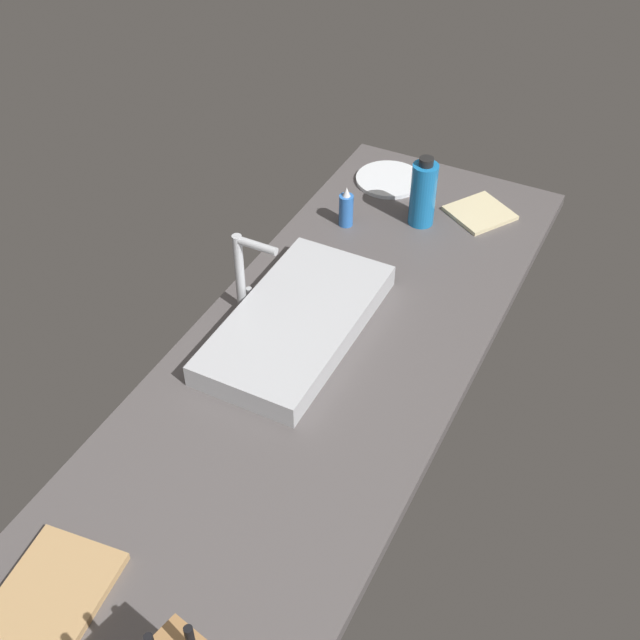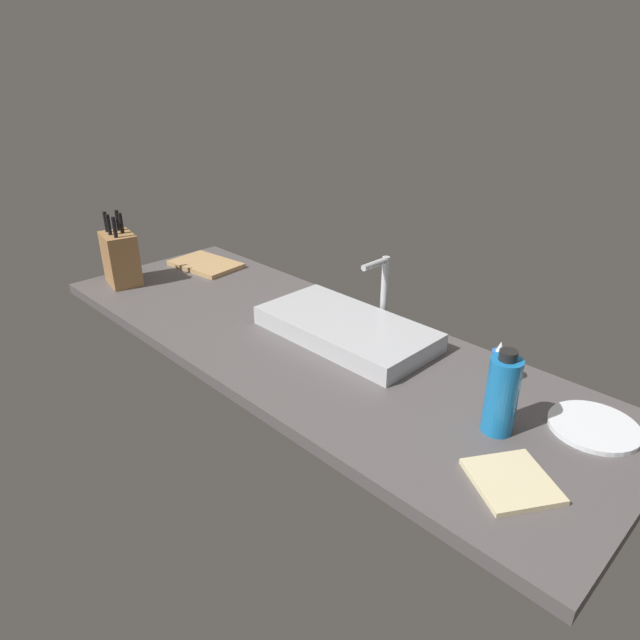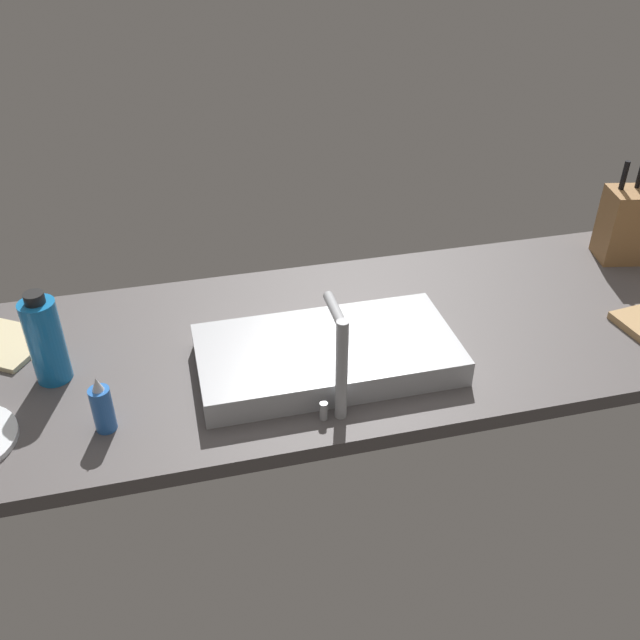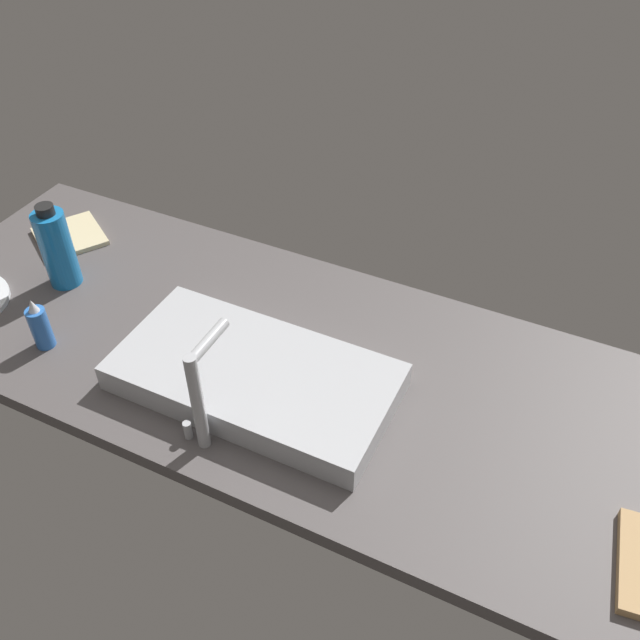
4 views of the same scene
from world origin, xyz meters
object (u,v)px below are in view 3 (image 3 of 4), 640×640
object	(u,v)px
sink_basin	(327,354)
water_bottle	(45,341)
faucet	(339,359)
dish_towel	(7,345)
soap_bottle	(102,407)
knife_block	(631,224)

from	to	relation	value
sink_basin	water_bottle	bearing A→B (deg)	-9.33
faucet	dish_towel	distance (cm)	78.63
sink_basin	soap_bottle	bearing A→B (deg)	10.98
knife_block	soap_bottle	world-z (taller)	knife_block
knife_block	soap_bottle	xyz separation A→B (cm)	(137.75, 36.58, -4.83)
sink_basin	faucet	distance (cm)	18.44
knife_block	soap_bottle	size ratio (longest dim) A/B	2.19
soap_bottle	dish_towel	world-z (taller)	soap_bottle
water_bottle	sink_basin	bearing A→B (deg)	170.67
sink_basin	faucet	world-z (taller)	faucet
faucet	soap_bottle	size ratio (longest dim) A/B	1.83
knife_block	soap_bottle	distance (cm)	142.60
sink_basin	water_bottle	size ratio (longest dim) A/B	2.63
dish_towel	knife_block	bearing A→B (deg)	-178.66
soap_bottle	faucet	bearing A→B (deg)	172.15
dish_towel	water_bottle	bearing A→B (deg)	128.36
sink_basin	knife_block	xyz separation A→B (cm)	(-91.24, -27.56, 7.19)
faucet	knife_block	bearing A→B (deg)	-155.27
faucet	knife_block	xyz separation A→B (cm)	(-92.85, -42.77, -3.10)
faucet	dish_towel	bearing A→B (deg)	-30.20
knife_block	water_bottle	size ratio (longest dim) A/B	1.29
sink_basin	dish_towel	distance (cm)	72.74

